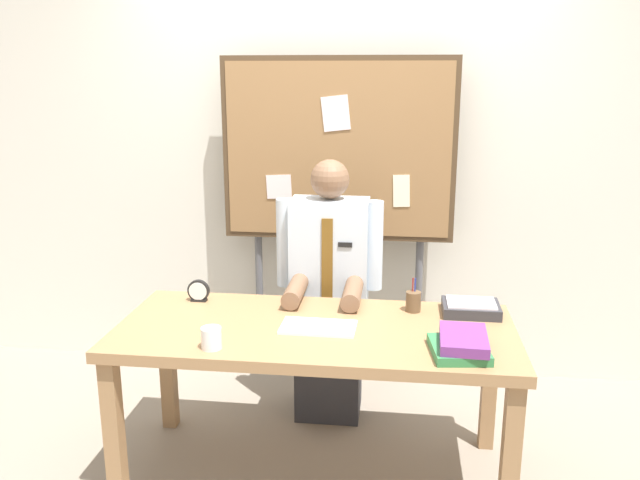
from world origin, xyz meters
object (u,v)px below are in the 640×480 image
desk (315,344)px  coffee_mug (211,338)px  open_notebook (318,327)px  pen_holder (413,301)px  person (329,301)px  desk_clock (198,292)px  book_stack (461,344)px  paper_tray (471,308)px  bulletin_board (338,155)px

desk → coffee_mug: (-0.39, -0.28, 0.13)m
open_notebook → pen_holder: pen_holder is taller
person → pen_holder: 0.55m
desk → person: (0.00, 0.57, 0.00)m
desk → coffee_mug: bearing=-143.7°
desk_clock → open_notebook: bearing=-23.8°
book_stack → open_notebook: 0.63m
open_notebook → book_stack: bearing=-17.4°
coffee_mug → person: bearing=65.6°
pen_holder → paper_tray: bearing=0.2°
book_stack → person: bearing=128.5°
bulletin_board → paper_tray: 1.19m
book_stack → pen_holder: size_ratio=1.83×
bulletin_board → coffee_mug: 1.46m
bulletin_board → open_notebook: bearing=-89.1°
desk_clock → pen_holder: pen_holder is taller
person → paper_tray: 0.77m
book_stack → bulletin_board: bearing=117.1°
desk → bulletin_board: (-0.00, 0.99, 0.72)m
book_stack → desk_clock: bearing=159.3°
desk → person: 0.57m
bulletin_board → coffee_mug: (-0.39, -1.28, -0.59)m
desk → coffee_mug: size_ratio=19.62×
open_notebook → coffee_mug: 0.48m
desk → paper_tray: 0.75m
bulletin_board → pen_holder: bulletin_board is taller
open_notebook → paper_tray: bearing=21.4°
book_stack → paper_tray: book_stack is taller
bulletin_board → desk_clock: size_ratio=17.71×
bulletin_board → open_notebook: (0.02, -1.01, -0.63)m
desk_clock → desk: bearing=-22.8°
open_notebook → person: bearing=91.6°
book_stack → desk: bearing=161.4°
person → open_notebook: bearing=-88.4°
bulletin_board → desk_clock: 1.12m
person → open_notebook: (0.02, -0.59, 0.09)m
pen_holder → bulletin_board: bearing=119.9°
open_notebook → paper_tray: 0.73m
open_notebook → pen_holder: 0.49m
desk → person: person is taller
bulletin_board → paper_tray: bearing=-47.0°
desk → paper_tray: bearing=19.5°
book_stack → paper_tray: bearing=79.7°
desk → book_stack: (0.61, -0.21, 0.12)m
desk → bulletin_board: bearing=90.0°
desk → paper_tray: size_ratio=6.74×
bulletin_board → desk_clock: (-0.61, -0.74, -0.59)m
bulletin_board → open_notebook: bulletin_board is taller
person → bulletin_board: 0.84m
open_notebook → bulletin_board: bearing=90.9°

